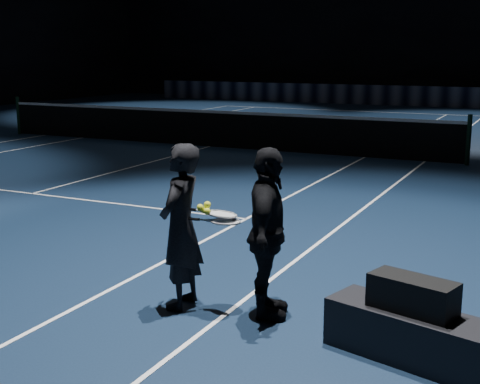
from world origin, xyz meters
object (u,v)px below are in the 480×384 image
object	(u,v)px
player_a	(181,227)
tennis_balls	(206,209)
racket_upper	(222,214)
racket_lower	(226,222)
racket_bag	(413,295)
player_b	(267,234)
player_bench	(410,335)

from	to	relation	value
player_a	tennis_balls	xyz separation A→B (m)	(0.25, 0.04, 0.19)
racket_upper	tennis_balls	world-z (taller)	tennis_balls
racket_lower	tennis_balls	distance (m)	0.22
tennis_balls	racket_bag	bearing A→B (deg)	-6.86
player_a	player_b	xyz separation A→B (m)	(0.84, 0.13, 0.00)
player_a	racket_upper	world-z (taller)	player_a
racket_lower	player_bench	bearing A→B (deg)	-16.84
player_bench	racket_lower	xyz separation A→B (m)	(-1.79, 0.26, 0.67)
player_a	player_b	bearing A→B (deg)	92.64
racket_bag	racket_upper	distance (m)	1.91
player_bench	tennis_balls	xyz separation A→B (m)	(-1.98, 0.24, 0.78)
player_b	racket_lower	bearing A→B (deg)	80.57
player_a	tennis_balls	bearing A→B (deg)	93.76
player_a	racket_upper	bearing A→B (deg)	98.35
racket_upper	tennis_balls	distance (m)	0.16
racket_bag	racket_upper	world-z (taller)	racket_upper
racket_upper	racket_bag	bearing A→B (deg)	-21.57
player_b	player_a	bearing A→B (deg)	80.57
racket_lower	racket_upper	bearing A→B (deg)	141.34
player_bench	racket_lower	size ratio (longest dim) A/B	2.01
player_bench	tennis_balls	distance (m)	2.15
player_b	racket_upper	size ratio (longest dim) A/B	2.34
player_bench	player_a	world-z (taller)	player_a
player_a	racket_upper	distance (m)	0.43
player_a	tennis_balls	size ratio (longest dim) A/B	13.27
racket_bag	player_b	bearing A→B (deg)	-176.99
player_a	racket_lower	size ratio (longest dim) A/B	2.34
racket_lower	player_b	bearing A→B (deg)	0.00
player_a	player_b	size ratio (longest dim) A/B	1.00
racket_bag	tennis_balls	bearing A→B (deg)	-170.86
player_b	player_bench	bearing A→B (deg)	-120.91
racket_bag	player_b	xyz separation A→B (m)	(-1.40, 0.32, 0.25)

